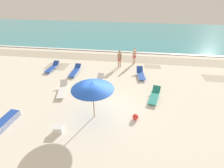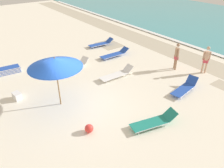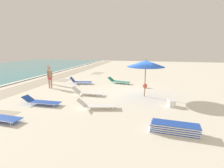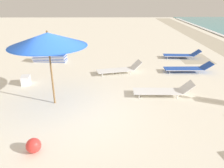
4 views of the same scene
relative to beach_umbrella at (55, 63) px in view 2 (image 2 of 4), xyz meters
The scene contains 13 objects.
ground_plane 2.56m from the beach_umbrella, 51.35° to the left, with size 60.00×60.00×0.16m.
beach_umbrella is the anchor object (origin of this frame).
lounger_stack 5.66m from the beach_umbrella, 164.27° to the right, with size 0.77×1.93×0.41m.
sun_lounger_under_umbrella 4.44m from the beach_umbrella, 141.66° to the left, with size 1.09×2.25×0.56m.
sun_lounger_beside_umbrella 4.53m from the beach_umbrella, 98.19° to the left, with size 0.67×2.25×0.54m.
sun_lounger_near_water_left 6.97m from the beach_umbrella, 118.98° to the left, with size 0.63×2.31×0.49m.
sun_lounger_near_water_right 6.98m from the beach_umbrella, 64.02° to the left, with size 0.91×2.04×0.62m.
sun_lounger_mid_beach_solo 8.73m from the beach_umbrella, 132.27° to the left, with size 0.74×2.17×0.51m.
sun_lounger_mid_beach_pair_a 5.13m from the beach_umbrella, 33.48° to the left, with size 1.08×2.21×0.53m.
beachgoer_wading_adult 7.91m from the beach_umbrella, 84.28° to the left, with size 0.41×0.30×1.76m.
beachgoer_shoreline_child 9.17m from the beach_umbrella, 75.91° to the left, with size 0.36×0.33×1.76m.
beach_ball 3.33m from the beach_umbrella, ahead, with size 0.37×0.37×0.37m.
cooler_box 3.15m from the beach_umbrella, 136.97° to the right, with size 0.56×0.44×0.37m.
Camera 2 is at (8.13, -4.05, 6.40)m, focal length 35.00 mm.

